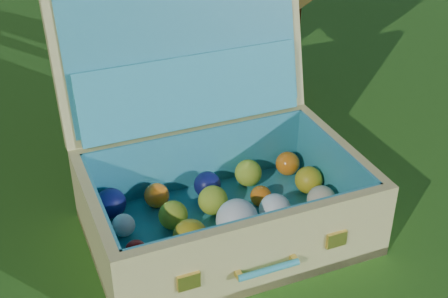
# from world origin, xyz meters

# --- Properties ---
(ground) EXTENTS (60.00, 60.00, 0.00)m
(ground) POSITION_xyz_m (0.00, 0.00, 0.00)
(ground) COLOR #215114
(ground) RESTS_ON ground
(suitcase) EXTENTS (0.78, 0.74, 0.60)m
(suitcase) POSITION_xyz_m (0.08, 0.12, 0.17)
(suitcase) COLOR #CDC06E
(suitcase) RESTS_ON ground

